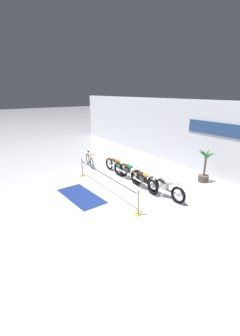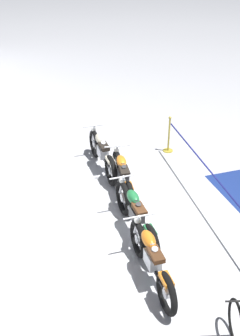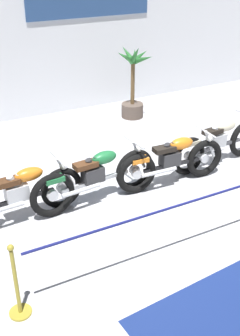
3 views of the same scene
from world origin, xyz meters
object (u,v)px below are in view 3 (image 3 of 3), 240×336
(stanchion_far_left, at_px, (127,235))
(floor_banner, at_px, (237,309))
(potted_palm_left_of_row, at_px, (133,86))
(motorcycle_orange_2, at_px, (172,161))
(motorcycle_green_1, at_px, (96,177))
(motorcycle_orange_0, at_px, (21,194))
(motorcycle_cream_3, at_px, (218,143))

(stanchion_far_left, bearing_deg, floor_banner, -52.49)
(potted_palm_left_of_row, xyz_separation_m, stanchion_far_left, (-2.93, -5.08, -0.16))
(potted_palm_left_of_row, bearing_deg, motorcycle_orange_2, -107.25)
(motorcycle_green_1, bearing_deg, floor_banner, -80.61)
(motorcycle_green_1, distance_m, potted_palm_left_of_row, 4.11)
(motorcycle_orange_0, relative_size, floor_banner, 0.80)
(motorcycle_orange_2, height_order, floor_banner, motorcycle_orange_2)
(motorcycle_orange_2, relative_size, motorcycle_cream_3, 0.97)
(potted_palm_left_of_row, distance_m, floor_banner, 6.64)
(motorcycle_cream_3, distance_m, floor_banner, 3.92)
(motorcycle_green_1, xyz_separation_m, potted_palm_left_of_row, (2.53, 3.23, 0.34))
(motorcycle_orange_2, distance_m, motorcycle_cream_3, 1.28)
(motorcycle_orange_0, height_order, motorcycle_cream_3, motorcycle_cream_3)
(motorcycle_cream_3, bearing_deg, stanchion_far_left, -147.72)
(stanchion_far_left, bearing_deg, motorcycle_orange_0, 114.56)
(motorcycle_orange_0, xyz_separation_m, stanchion_far_left, (0.88, -1.93, 0.18))
(potted_palm_left_of_row, bearing_deg, motorcycle_green_1, -128.06)
(motorcycle_green_1, bearing_deg, motorcycle_orange_0, 176.90)
(motorcycle_orange_2, bearing_deg, motorcycle_green_1, 176.22)
(motorcycle_green_1, bearing_deg, potted_palm_left_of_row, 51.94)
(motorcycle_green_1, distance_m, floor_banner, 3.12)
(floor_banner, bearing_deg, motorcycle_green_1, 94.88)
(motorcycle_orange_2, bearing_deg, motorcycle_orange_0, 176.53)
(potted_palm_left_of_row, relative_size, floor_banner, 0.72)
(motorcycle_cream_3, height_order, stanchion_far_left, stanchion_far_left)
(stanchion_far_left, bearing_deg, motorcycle_cream_3, 32.28)
(motorcycle_cream_3, relative_size, potted_palm_left_of_row, 1.17)
(motorcycle_orange_0, bearing_deg, motorcycle_cream_3, 0.94)
(motorcycle_cream_3, bearing_deg, motorcycle_orange_0, -179.06)
(motorcycle_orange_0, bearing_deg, motorcycle_green_1, -3.10)
(motorcycle_orange_2, height_order, stanchion_far_left, stanchion_far_left)
(motorcycle_green_1, relative_size, floor_banner, 0.88)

